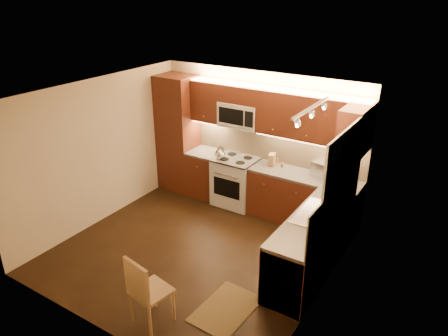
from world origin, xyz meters
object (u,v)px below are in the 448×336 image
Objects in this scene: toaster_oven at (327,169)px; knife_block at (272,160)px; kettle at (220,153)px; dining_chair at (151,289)px; stove at (236,181)px; microwave at (240,115)px; sink at (317,210)px; soap_bottle at (334,205)px.

toaster_oven reaches higher than knife_block.
dining_chair is at bearing -53.01° from kettle.
kettle is at bearing 118.56° from dining_chair.
stove is 0.65m from kettle.
kettle is 3.27m from dining_chair.
kettle is at bearing -147.10° from stove.
sink is at bearing -32.21° from microwave.
sink is 3.59× the size of kettle.
soap_bottle is 2.78m from dining_chair.
soap_bottle reaches higher than sink.
kettle is 0.96m from knife_block.
soap_bottle is (2.16, -0.90, 0.53)m from stove.
soap_bottle is at bearing -25.51° from microwave.
sink is (2.00, -1.12, 0.52)m from stove.
kettle is 1.08× the size of knife_block.
knife_block reaches higher than sink.
knife_block is 1.22× the size of soap_bottle.
toaster_oven is 0.45× the size of dining_chair.
microwave is 0.88× the size of sink.
stove is 5.08× the size of soap_bottle.
toaster_oven is at bearing 104.71° from sink.
sink is 1.98× the size of toaster_oven.
toaster_oven is (1.66, 0.03, -0.69)m from microwave.
microwave is at bearing 146.69° from soap_bottle.
microwave is 3.65m from dining_chair.
microwave reaches higher than kettle.
kettle is 0.25× the size of dining_chair.
sink is 0.89× the size of dining_chair.
knife_block is at bearing 137.13° from sink.
toaster_oven is 0.99m from knife_block.
dining_chair is at bearing -94.28° from toaster_oven.
kettle is 2.52m from soap_bottle.
microwave is at bearing 166.79° from knife_block.
microwave is 2.50m from soap_bottle.
kettle reaches higher than stove.
toaster_oven reaches higher than kettle.
kettle is (-2.25, 0.97, 0.06)m from sink.
soap_bottle is at bearing 69.30° from dining_chair.
stove is at bearing 178.18° from knife_block.
sink is 1.81m from knife_block.
knife_block is (0.92, 0.26, -0.03)m from kettle.
toaster_oven is 1.96× the size of knife_block.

